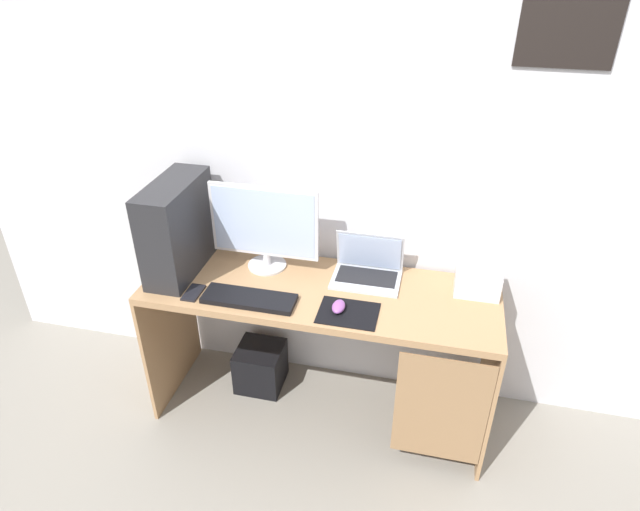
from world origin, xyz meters
The scene contains 12 objects.
ground_plane centered at (0.00, 0.00, 0.00)m, with size 8.00×8.00×0.00m, color gray.
wall_back centered at (0.00, 0.32, 1.30)m, with size 4.00×0.05×2.60m.
desk centered at (0.02, -0.01, 0.62)m, with size 1.64×0.55×0.77m.
pc_tower centered at (-0.69, 0.02, 1.00)m, with size 0.18×0.46×0.45m, color #232326.
monitor centered at (-0.30, 0.12, 0.99)m, with size 0.52×0.19×0.43m.
laptop centered at (0.20, 0.14, 0.81)m, with size 0.32×0.23×0.22m.
projector centered at (0.70, 0.13, 0.83)m, with size 0.20×0.14×0.12m, color silver.
keyboard centered at (-0.29, -0.17, 0.78)m, with size 0.42×0.14×0.02m, color black.
mousepad centered at (0.16, -0.16, 0.77)m, with size 0.26×0.20×0.01m, color black.
mouse_left centered at (0.12, -0.15, 0.79)m, with size 0.06×0.10×0.03m, color #8C4C99.
cell_phone centered at (-0.55, -0.17, 0.78)m, with size 0.07×0.13×0.01m, color black.
subwoofer centered at (-0.36, 0.10, 0.12)m, with size 0.25×0.25×0.25m, color black.
Camera 1 is at (0.48, -2.03, 2.22)m, focal length 30.74 mm.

